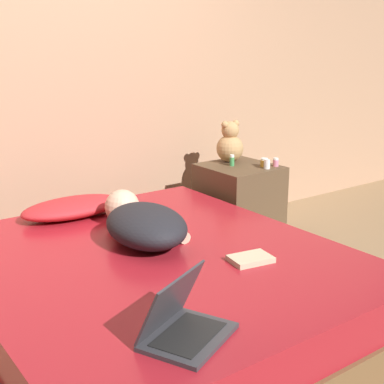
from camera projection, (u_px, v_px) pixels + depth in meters
name	position (u px, v px, depth m)	size (l,w,h in m)	color
ground_plane	(155.00, 334.00, 2.56)	(12.00, 12.00, 0.00)	#937551
wall_back	(42.00, 51.00, 3.16)	(8.00, 0.06, 2.60)	tan
bed	(155.00, 295.00, 2.50)	(1.64, 1.87, 0.41)	brown
nightstand	(239.00, 205.00, 3.64)	(0.45, 0.48, 0.56)	brown
pillow	(73.00, 207.00, 2.97)	(0.58, 0.30, 0.10)	red
person_lying	(143.00, 222.00, 2.60)	(0.44, 0.71, 0.19)	black
laptop	(182.00, 323.00, 1.74)	(0.37, 0.33, 0.22)	#333338
teddy_bear	(230.00, 144.00, 3.65)	(0.19, 0.19, 0.29)	tan
bottle_amber	(264.00, 162.00, 3.53)	(0.05, 0.05, 0.06)	gold
bottle_green	(232.00, 160.00, 3.55)	(0.03, 0.03, 0.07)	#3D8E4C
bottle_white	(267.00, 164.00, 3.47)	(0.04, 0.04, 0.06)	white
bottle_pink	(276.00, 162.00, 3.54)	(0.04, 0.04, 0.06)	pink
book	(251.00, 259.00, 2.36)	(0.20, 0.16, 0.02)	#C6B793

